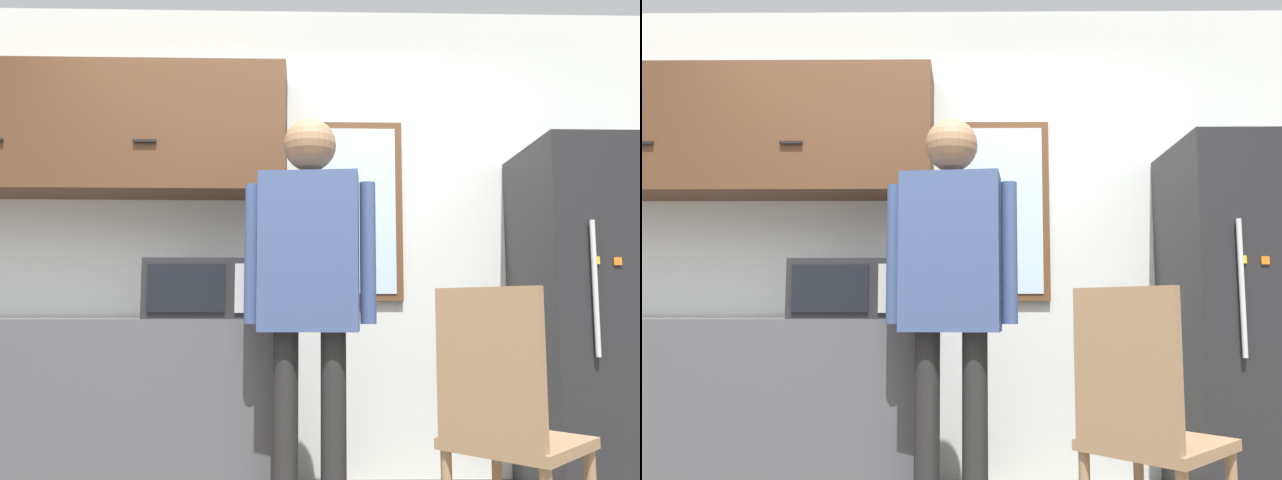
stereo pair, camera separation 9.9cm
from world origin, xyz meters
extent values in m
cube|color=silver|center=(0.00, 1.73, 1.35)|extent=(6.00, 0.06, 2.70)
cube|color=#4C4C51|center=(-1.08, 1.38, 0.44)|extent=(2.25, 0.65, 0.89)
cube|color=#51331E|center=(-1.08, 1.52, 1.91)|extent=(2.25, 0.35, 0.70)
cube|color=black|center=(-1.47, 1.33, 1.80)|extent=(0.12, 0.01, 0.01)
cube|color=black|center=(-0.68, 1.33, 1.80)|extent=(0.12, 0.01, 0.01)
cube|color=#232326|center=(-0.35, 1.27, 1.03)|extent=(0.51, 0.38, 0.29)
cube|color=black|center=(-0.40, 1.07, 1.03)|extent=(0.36, 0.01, 0.22)
cube|color=#B2B2B2|center=(-0.14, 1.07, 1.03)|extent=(0.07, 0.01, 0.23)
cylinder|color=black|center=(0.07, 0.89, 0.42)|extent=(0.11, 0.11, 0.84)
cylinder|color=black|center=(0.27, 0.87, 0.42)|extent=(0.11, 0.11, 0.84)
cube|color=#384C7A|center=(0.17, 0.88, 1.18)|extent=(0.45, 0.27, 0.69)
sphere|color=#8C6647|center=(0.17, 0.88, 1.66)|extent=(0.24, 0.24, 0.24)
cylinder|color=#384C7A|center=(-0.08, 0.91, 1.18)|extent=(0.07, 0.07, 0.62)
cylinder|color=#384C7A|center=(0.43, 0.85, 1.18)|extent=(0.07, 0.07, 0.62)
cube|color=#232326|center=(1.67, 1.33, 0.89)|extent=(0.74, 0.72, 1.77)
cylinder|color=silver|center=(1.47, 0.95, 1.03)|extent=(0.02, 0.02, 0.62)
cube|color=orange|center=(1.59, 0.97, 1.15)|extent=(0.04, 0.01, 0.04)
cube|color=yellow|center=(1.48, 0.97, 1.15)|extent=(0.04, 0.01, 0.04)
cube|color=#997551|center=(0.92, 0.44, 0.45)|extent=(0.60, 0.60, 0.04)
cube|color=#997551|center=(0.78, 0.31, 0.74)|extent=(0.30, 0.31, 0.53)
cube|color=brown|center=(0.43, 1.69, 1.50)|extent=(0.56, 0.04, 1.03)
cube|color=silver|center=(0.43, 1.67, 1.50)|extent=(0.48, 0.01, 0.95)
camera|label=1|loc=(0.15, -1.84, 0.92)|focal=35.00mm
camera|label=2|loc=(0.25, -1.84, 0.92)|focal=35.00mm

